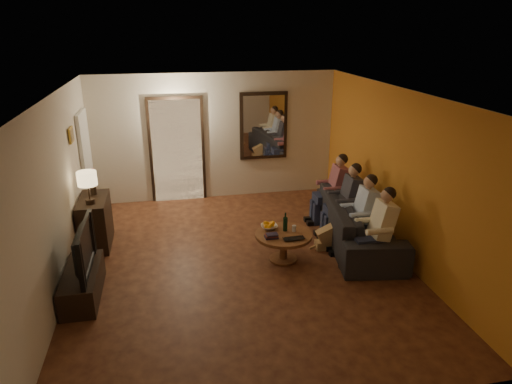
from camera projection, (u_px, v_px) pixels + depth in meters
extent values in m
cube|color=#3F1A11|center=(241.00, 263.00, 7.08)|extent=(5.00, 6.00, 0.01)
cube|color=white|center=(239.00, 94.00, 6.18)|extent=(5.00, 6.00, 0.01)
cube|color=beige|center=(216.00, 137.00, 9.38)|extent=(5.00, 0.02, 2.60)
cube|color=beige|center=(299.00, 299.00, 3.87)|extent=(5.00, 0.02, 2.60)
cube|color=beige|center=(58.00, 197.00, 6.16)|extent=(0.02, 6.00, 2.60)
cube|color=beige|center=(398.00, 174.00, 7.09)|extent=(0.02, 6.00, 2.60)
cube|color=orange|center=(398.00, 174.00, 7.09)|extent=(0.01, 6.00, 2.60)
cube|color=#FFE0A5|center=(177.00, 151.00, 9.30)|extent=(1.00, 0.06, 2.10)
cube|color=black|center=(177.00, 151.00, 9.29)|extent=(1.12, 0.04, 2.22)
cube|color=silver|center=(190.00, 157.00, 9.41)|extent=(0.45, 0.03, 1.70)
cube|color=black|center=(264.00, 126.00, 9.46)|extent=(1.00, 0.05, 1.40)
cube|color=white|center=(264.00, 126.00, 9.44)|extent=(0.86, 0.02, 1.26)
cube|color=white|center=(87.00, 167.00, 8.38)|extent=(0.06, 0.85, 2.04)
cube|color=#B28C33|center=(71.00, 135.00, 7.17)|extent=(0.03, 0.28, 0.24)
cube|color=brown|center=(72.00, 135.00, 7.17)|extent=(0.01, 0.22, 0.18)
cube|color=black|center=(95.00, 222.00, 7.53)|extent=(0.45, 0.93, 0.83)
cube|color=black|center=(83.00, 283.00, 6.16)|extent=(0.45, 1.18, 0.39)
imported|color=black|center=(77.00, 249.00, 5.98)|extent=(1.13, 0.15, 0.65)
imported|color=black|center=(358.00, 222.00, 7.65)|extent=(2.67, 1.39, 0.74)
cylinder|color=brown|center=(283.00, 247.00, 7.12)|extent=(1.08, 1.08, 0.45)
imported|color=white|center=(269.00, 227.00, 7.19)|extent=(0.26, 0.26, 0.06)
cylinder|color=silver|center=(294.00, 228.00, 7.10)|extent=(0.06, 0.06, 0.10)
imported|color=black|center=(295.00, 240.00, 6.79)|extent=(0.34, 0.23, 0.03)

